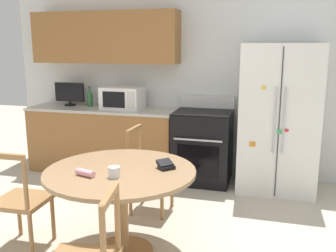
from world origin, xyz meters
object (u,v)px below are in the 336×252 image
countertop_tv (70,93)px  dining_chair_left (21,201)px  microwave (123,98)px  refrigerator (279,119)px  candle_glass (114,173)px  wallet (166,165)px  oven_range (203,146)px  counter_bottle (90,99)px  dining_chair_far (149,172)px

countertop_tv → dining_chair_left: countertop_tv is taller
microwave → dining_chair_left: size_ratio=0.59×
refrigerator → countertop_tv: 2.86m
candle_glass → wallet: bearing=43.5°
oven_range → counter_bottle: counter_bottle is taller
countertop_tv → wallet: 2.74m
microwave → dining_chair_far: microwave is taller
dining_chair_far → candle_glass: dining_chair_far is taller
counter_bottle → dining_chair_left: counter_bottle is taller
microwave → wallet: size_ratio=3.04×
refrigerator → counter_bottle: bearing=177.0°
countertop_tv → dining_chair_far: countertop_tv is taller
dining_chair_far → countertop_tv: bearing=-124.6°
oven_range → microwave: 1.25m
refrigerator → countertop_tv: refrigerator is taller
counter_bottle → wallet: counter_bottle is taller
refrigerator → dining_chair_far: bearing=-141.7°
countertop_tv → dining_chair_far: size_ratio=0.48×
refrigerator → candle_glass: (-1.22, -2.07, -0.10)m
dining_chair_left → candle_glass: bearing=-4.3°
refrigerator → dining_chair_far: 1.71m
oven_range → dining_chair_left: (-1.19, -2.08, -0.03)m
candle_glass → counter_bottle: bearing=121.0°
oven_range → wallet: size_ratio=6.19×
wallet → dining_chair_far: bearing=118.1°
refrigerator → wallet: size_ratio=10.08×
oven_range → dining_chair_left: bearing=-119.8°
oven_range → dining_chair_far: bearing=-109.8°
oven_range → wallet: oven_range is taller
dining_chair_far → refrigerator: bearing=130.2°
dining_chair_left → candle_glass: (0.88, -0.03, 0.35)m
counter_bottle → dining_chair_far: (1.25, -1.16, -0.57)m
dining_chair_left → candle_glass: size_ratio=9.81×
counter_bottle → dining_chair_left: size_ratio=0.30×
dining_chair_far → counter_bottle: bearing=-130.9°
countertop_tv → wallet: countertop_tv is taller
countertop_tv → wallet: (1.95, -1.89, -0.30)m
refrigerator → countertop_tv: bearing=177.5°
dining_chair_far → wallet: bearing=29.9°
candle_glass → wallet: size_ratio=0.53×
microwave → counter_bottle: (-0.53, 0.07, -0.04)m
candle_glass → dining_chair_left: bearing=178.3°
countertop_tv → candle_glass: bearing=-53.4°
wallet → refrigerator: bearing=63.0°
candle_glass → wallet: candle_glass is taller
refrigerator → oven_range: size_ratio=1.63×
dining_chair_left → dining_chair_far: 1.30m
oven_range → countertop_tv: countertop_tv is taller
refrigerator → microwave: (-2.02, 0.06, 0.17)m
microwave → dining_chair_left: bearing=-92.3°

